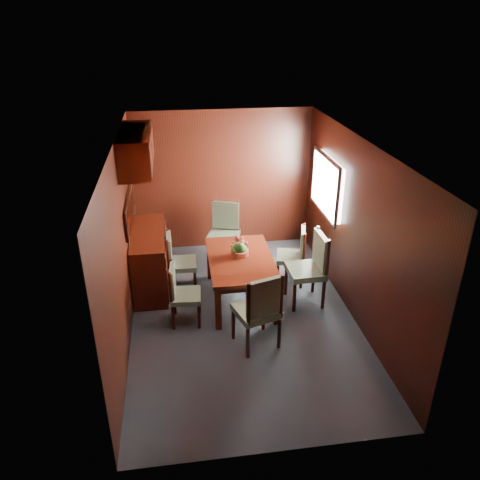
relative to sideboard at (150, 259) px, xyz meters
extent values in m
plane|color=#323B45|center=(1.25, -1.00, -0.45)|extent=(4.50, 4.50, 0.00)
cube|color=black|center=(-0.25, -1.00, 0.75)|extent=(0.02, 4.50, 2.40)
cube|color=black|center=(2.75, -1.00, 0.75)|extent=(0.02, 4.50, 2.40)
cube|color=black|center=(1.25, 1.25, 0.75)|extent=(3.00, 0.02, 2.40)
cube|color=black|center=(1.25, -3.25, 0.75)|extent=(3.00, 0.02, 2.40)
cube|color=black|center=(1.25, -1.00, 1.95)|extent=(3.00, 4.50, 0.02)
cube|color=white|center=(2.73, 0.10, 1.00)|extent=(0.14, 1.10, 0.80)
cube|color=#B2B2B7|center=(2.66, 0.10, 1.00)|extent=(0.04, 1.20, 0.90)
cube|color=black|center=(-0.22, 0.00, 0.83)|extent=(0.03, 1.36, 0.41)
cube|color=silver|center=(-0.20, 0.00, 0.83)|extent=(0.01, 1.30, 0.35)
cube|color=#330E06|center=(-0.05, 0.00, 1.68)|extent=(0.40, 1.40, 0.50)
cube|color=#330E06|center=(0.00, 0.00, 0.00)|extent=(0.48, 1.40, 0.90)
cube|color=#330E06|center=(0.89, -1.24, -0.14)|extent=(0.08, 0.08, 0.62)
cube|color=#330E06|center=(1.68, -1.24, -0.14)|extent=(0.08, 0.08, 0.62)
cube|color=#330E06|center=(0.90, 0.09, -0.14)|extent=(0.08, 0.08, 0.62)
cube|color=#330E06|center=(1.68, 0.09, -0.14)|extent=(0.08, 0.08, 0.62)
cube|color=black|center=(1.29, -0.58, 0.13)|extent=(0.80, 1.34, 0.09)
cube|color=#330E06|center=(1.29, -0.58, 0.20)|extent=(0.91, 1.45, 0.05)
cylinder|color=black|center=(0.33, -0.81, -0.28)|extent=(0.04, 0.04, 0.34)
cylinder|color=black|center=(0.31, -1.17, -0.28)|extent=(0.04, 0.04, 0.34)
cylinder|color=black|center=(0.67, -0.84, -0.28)|extent=(0.04, 0.04, 0.34)
cylinder|color=black|center=(0.64, -1.19, -0.28)|extent=(0.04, 0.04, 0.34)
cube|color=slate|center=(0.49, -1.00, -0.05)|extent=(0.42, 0.44, 0.07)
cylinder|color=black|center=(0.32, -0.81, 0.18)|extent=(0.04, 0.04, 0.46)
cylinder|color=black|center=(0.30, -1.17, 0.18)|extent=(0.04, 0.04, 0.46)
cube|color=slate|center=(0.33, -0.99, 0.20)|extent=(0.08, 0.37, 0.39)
cylinder|color=black|center=(0.29, 0.03, -0.27)|extent=(0.04, 0.04, 0.37)
cylinder|color=black|center=(0.28, -0.35, -0.27)|extent=(0.04, 0.04, 0.37)
cylinder|color=black|center=(0.65, 0.02, -0.27)|extent=(0.04, 0.04, 0.37)
cylinder|color=black|center=(0.64, -0.36, -0.27)|extent=(0.04, 0.04, 0.37)
cube|color=slate|center=(0.47, -0.16, -0.02)|extent=(0.42, 0.44, 0.08)
cylinder|color=black|center=(0.28, 0.03, 0.22)|extent=(0.04, 0.04, 0.49)
cylinder|color=black|center=(0.28, -0.35, 0.22)|extent=(0.04, 0.04, 0.49)
cube|color=slate|center=(0.30, -0.16, 0.24)|extent=(0.06, 0.40, 0.42)
cylinder|color=black|center=(2.40, -0.98, -0.23)|extent=(0.05, 0.05, 0.43)
cylinder|color=black|center=(2.38, -0.53, -0.23)|extent=(0.05, 0.05, 0.43)
cylinder|color=black|center=(1.98, -0.99, -0.23)|extent=(0.05, 0.05, 0.43)
cylinder|color=black|center=(1.96, -0.55, -0.23)|extent=(0.05, 0.05, 0.43)
cube|color=slate|center=(2.18, -0.76, 0.05)|extent=(0.50, 0.53, 0.09)
cylinder|color=black|center=(2.41, -0.98, 0.34)|extent=(0.05, 0.05, 0.58)
cylinder|color=black|center=(2.39, -0.53, 0.34)|extent=(0.05, 0.05, 0.58)
cube|color=slate|center=(2.38, -0.76, 0.36)|extent=(0.08, 0.47, 0.49)
cylinder|color=black|center=(2.24, -0.41, -0.27)|extent=(0.04, 0.04, 0.37)
cylinder|color=black|center=(2.33, -0.04, -0.27)|extent=(0.04, 0.04, 0.37)
cylinder|color=black|center=(1.89, -0.32, -0.27)|extent=(0.04, 0.04, 0.37)
cylinder|color=black|center=(1.98, 0.05, -0.27)|extent=(0.04, 0.04, 0.37)
cube|color=slate|center=(2.11, -0.18, -0.03)|extent=(0.51, 0.52, 0.08)
cylinder|color=black|center=(2.25, -0.41, 0.22)|extent=(0.04, 0.04, 0.49)
cylinder|color=black|center=(2.34, -0.05, 0.22)|extent=(0.04, 0.04, 0.49)
cube|color=slate|center=(2.28, -0.22, 0.24)|extent=(0.15, 0.40, 0.41)
cylinder|color=black|center=(1.18, -1.87, -0.24)|extent=(0.05, 0.05, 0.42)
cylinder|color=black|center=(1.60, -1.74, -0.24)|extent=(0.05, 0.05, 0.42)
cylinder|color=black|center=(1.06, -1.47, -0.24)|extent=(0.05, 0.05, 0.42)
cylinder|color=black|center=(1.47, -1.34, -0.24)|extent=(0.05, 0.05, 0.42)
cube|color=slate|center=(1.33, -1.60, 0.04)|extent=(0.62, 0.60, 0.09)
cylinder|color=black|center=(1.19, -1.88, 0.32)|extent=(0.05, 0.05, 0.56)
cylinder|color=black|center=(1.60, -1.75, 0.32)|extent=(0.05, 0.05, 0.56)
cube|color=slate|center=(1.39, -1.79, 0.34)|extent=(0.45, 0.20, 0.48)
cylinder|color=black|center=(1.44, 0.72, -0.24)|extent=(0.05, 0.05, 0.41)
cylinder|color=black|center=(1.04, 0.85, -0.24)|extent=(0.05, 0.05, 0.41)
cylinder|color=black|center=(1.31, 0.34, -0.24)|extent=(0.05, 0.05, 0.41)
cylinder|color=black|center=(0.91, 0.47, -0.24)|extent=(0.05, 0.05, 0.41)
cube|color=slate|center=(1.17, 0.59, 0.03)|extent=(0.61, 0.60, 0.08)
cylinder|color=black|center=(1.44, 0.73, 0.30)|extent=(0.05, 0.05, 0.55)
cylinder|color=black|center=(1.04, 0.86, 0.30)|extent=(0.05, 0.05, 0.55)
cube|color=slate|center=(1.23, 0.77, 0.32)|extent=(0.44, 0.20, 0.47)
cylinder|color=#C55F3C|center=(1.29, -0.48, 0.27)|extent=(0.25, 0.25, 0.08)
sphere|color=#29531B|center=(1.29, -0.48, 0.32)|extent=(0.19, 0.19, 0.19)
camera|label=1|loc=(0.44, -6.30, 3.33)|focal=35.00mm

